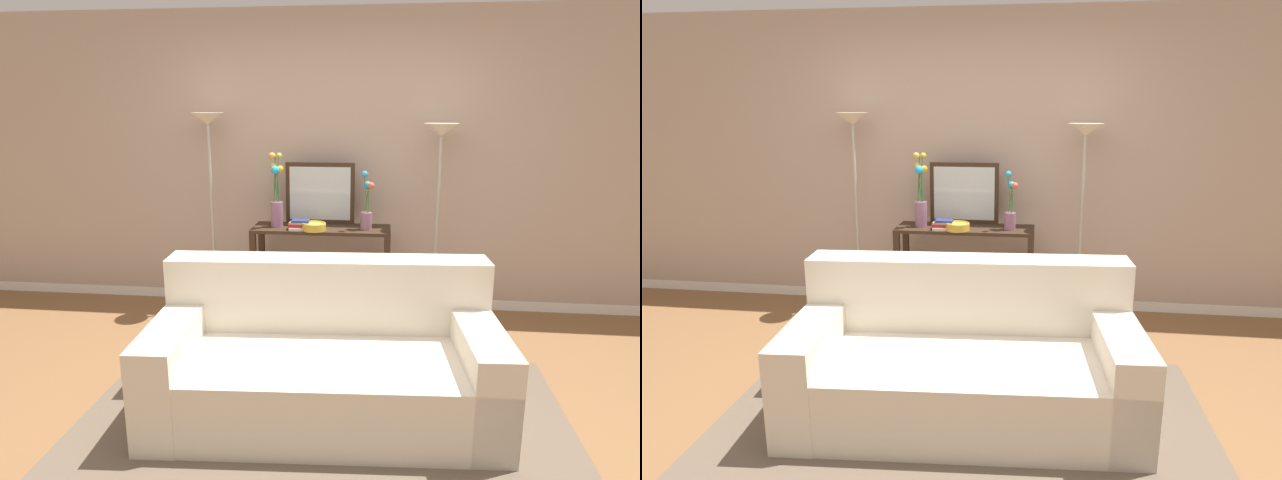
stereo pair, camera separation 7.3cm
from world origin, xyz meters
The scene contains 13 objects.
ground_plane centered at (0.00, 0.00, -0.01)m, with size 16.00×16.00×0.02m, color brown.
back_wall centered at (0.00, 2.03, 1.30)m, with size 12.00×0.15×2.61m.
area_rug centered at (0.16, -0.04, 0.01)m, with size 2.85×1.86×0.01m.
couch centered at (0.15, 0.13, 0.31)m, with size 2.06×1.10×0.88m.
console_table centered at (-0.04, 1.62, 0.55)m, with size 1.16×0.38×0.80m.
floor_lamp_left centered at (-1.01, 1.70, 1.37)m, with size 0.28×0.28×1.74m.
floor_lamp_right centered at (0.92, 1.70, 1.31)m, with size 0.28×0.28×1.66m.
wall_mirror centered at (-0.07, 1.78, 1.07)m, with size 0.59×0.02×0.53m.
vase_tall_flowers centered at (-0.42, 1.62, 1.04)m, with size 0.13×0.12×0.62m.
vase_short_flowers centered at (0.34, 1.60, 0.98)m, with size 0.11×0.12×0.49m.
fruit_bowl centered at (-0.09, 1.51, 0.84)m, with size 0.20×0.20×0.06m.
book_stack centered at (-0.21, 1.53, 0.84)m, with size 0.20×0.14×0.08m.
book_row_under_console centered at (-0.39, 1.62, 0.05)m, with size 0.25×0.17×0.12m.
Camera 2 is at (0.54, -2.85, 1.81)m, focal length 30.80 mm.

